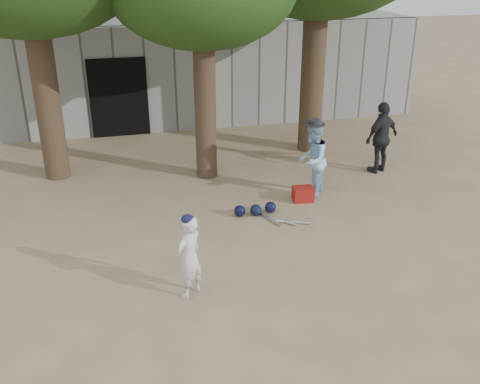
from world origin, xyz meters
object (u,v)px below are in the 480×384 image
object	(u,v)px
boy_player	(189,257)
spectator_blue	(312,160)
red_bag	(303,194)
spectator_dark	(382,138)

from	to	relation	value
boy_player	spectator_blue	bearing A→B (deg)	-174.44
spectator_blue	red_bag	distance (m)	0.74
boy_player	red_bag	world-z (taller)	boy_player
spectator_dark	red_bag	world-z (taller)	spectator_dark
boy_player	spectator_blue	xyz separation A→B (m)	(3.11, 3.03, 0.15)
spectator_blue	spectator_dark	bearing A→B (deg)	146.84
boy_player	spectator_dark	bearing A→B (deg)	178.55
spectator_dark	red_bag	size ratio (longest dim) A/B	4.04
spectator_blue	red_bag	bearing A→B (deg)	-15.66
spectator_dark	boy_player	bearing A→B (deg)	15.73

